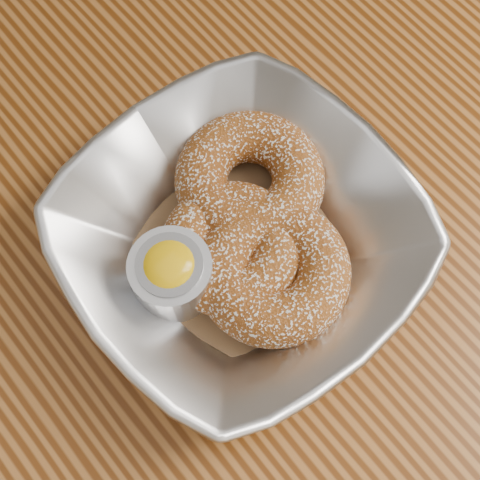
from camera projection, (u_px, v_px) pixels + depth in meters
ground_plane at (238, 373)px, 1.22m from camera, size 4.00×4.00×0.00m
table at (235, 252)px, 0.61m from camera, size 1.20×0.80×0.75m
serving_bowl at (240, 240)px, 0.48m from camera, size 0.25×0.25×0.06m
parchment at (240, 250)px, 0.50m from camera, size 0.19×0.19×0.00m
donut_back at (250, 180)px, 0.50m from camera, size 0.12×0.12×0.04m
donut_front at (273, 271)px, 0.47m from camera, size 0.12×0.12×0.04m
donut_extra at (232, 248)px, 0.48m from camera, size 0.12×0.12×0.04m
ramekin at (172, 274)px, 0.46m from camera, size 0.06×0.06×0.05m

